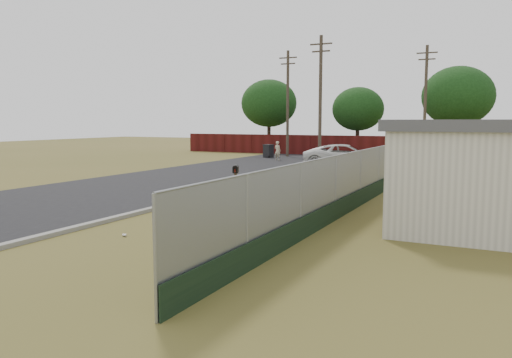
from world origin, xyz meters
The scene contains 12 objects.
ground centered at (0.00, 0.00, 0.00)m, with size 120.00×120.00×0.00m, color brown.
street centered at (-6.76, 8.05, 0.02)m, with size 15.10×60.00×0.12m.
chainlink_fence centered at (3.12, 1.03, 0.80)m, with size 0.10×27.06×2.02m.
privacy_fence centered at (-6.00, 25.00, 0.90)m, with size 30.00×0.12×1.80m, color #430F0E.
utility_poles centered at (-3.67, 20.67, 4.69)m, with size 12.60×8.24×9.00m.
horizon_trees centered at (0.84, 23.56, 4.63)m, with size 33.32×31.94×7.78m.
fire_hydrant centered at (1.24, -7.30, 0.40)m, with size 0.45×0.45×0.86m.
mailbox centered at (-1.60, -0.88, 1.08)m, with size 0.40×0.58×1.37m.
pickup_truck centered at (-1.49, 14.00, 0.78)m, with size 2.58×5.59×1.55m, color silver.
pedestrian centered at (-8.08, 17.82, 0.75)m, with size 0.55×0.36×1.50m, color #BBAF89.
trash_bin centered at (-9.93, 20.10, 0.57)m, with size 0.87×0.94×1.11m.
scattered_litter centered at (-0.39, -4.60, 0.04)m, with size 2.18×7.56×0.07m.
Camera 1 is at (7.69, -17.87, 3.06)m, focal length 35.00 mm.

